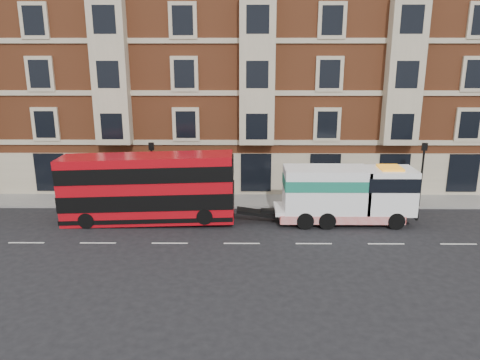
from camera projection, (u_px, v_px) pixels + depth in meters
name	position (u px, v px, depth m)	size (l,w,h in m)	color
ground	(242.00, 243.00, 25.91)	(120.00, 120.00, 0.00)	black
sidewalk	(242.00, 201.00, 33.13)	(90.00, 3.00, 0.15)	slate
victorian_terrace	(249.00, 55.00, 37.72)	(45.00, 12.00, 20.40)	brown
lamp_post_west	(152.00, 169.00, 31.23)	(0.35, 0.15, 4.35)	black
lamp_post_east	(422.00, 170.00, 31.10)	(0.35, 0.15, 4.35)	black
double_decker_bus	(148.00, 187.00, 28.57)	(10.52, 2.41, 4.26)	#B20912
tow_truck	(344.00, 194.00, 28.59)	(8.42, 2.49, 3.51)	white
pedestrian	(103.00, 191.00, 32.26)	(0.60, 0.39, 1.64)	black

